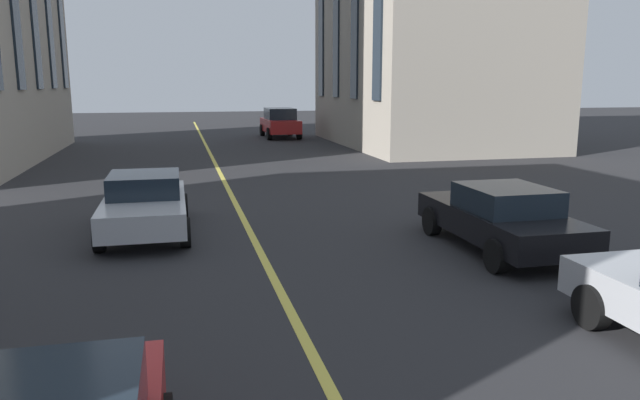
% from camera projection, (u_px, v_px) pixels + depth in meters
% --- Properties ---
extents(lane_centre_line, '(80.00, 0.16, 0.01)m').
position_uv_depth(lane_centre_line, '(240.00, 213.00, 16.19)').
color(lane_centre_line, '#D8C64C').
rests_on(lane_centre_line, ground_plane).
extents(car_black_mid, '(4.40, 1.95, 1.37)m').
position_uv_depth(car_black_mid, '(501.00, 217.00, 12.48)').
color(car_black_mid, black).
rests_on(car_black_mid, ground_plane).
extents(car_silver_trailing, '(4.40, 1.95, 1.37)m').
position_uv_depth(car_silver_trailing, '(145.00, 203.00, 13.92)').
color(car_silver_trailing, '#B7BABF').
rests_on(car_silver_trailing, ground_plane).
extents(car_red_oncoming, '(4.70, 2.14, 1.88)m').
position_uv_depth(car_red_oncoming, '(280.00, 122.00, 38.53)').
color(car_red_oncoming, '#B21E1E').
rests_on(car_red_oncoming, ground_plane).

